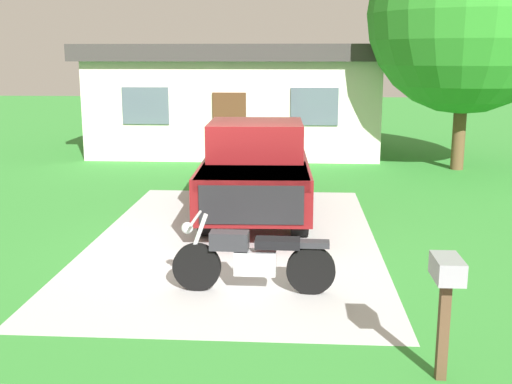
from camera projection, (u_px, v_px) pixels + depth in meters
name	position (u px, v px, depth m)	size (l,w,h in m)	color
ground_plane	(235.00, 240.00, 11.00)	(80.00, 80.00, 0.00)	#348833
driveway_pad	(235.00, 239.00, 11.00)	(4.89, 8.02, 0.01)	#B8B8B8
motorcycle	(252.00, 259.00, 8.46)	(2.21, 0.70, 1.09)	black
pickup_truck	(257.00, 166.00, 12.86)	(2.19, 5.69, 1.90)	black
mailbox	(446.00, 286.00, 6.05)	(0.26, 0.48, 1.26)	#4C3823
shade_tree	(467.00, 14.00, 16.98)	(5.39, 5.39, 6.96)	brown
neighbor_house	(237.00, 98.00, 21.06)	(9.60, 5.60, 3.50)	beige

